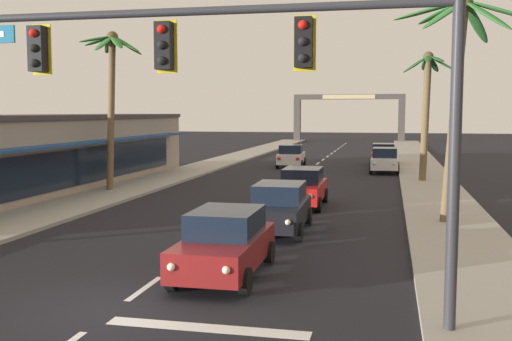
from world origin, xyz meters
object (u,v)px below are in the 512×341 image
Objects in this scene: sedan_parked_mid_kerb at (383,154)px; sedan_oncoming_far at (291,156)px; sedan_fifth_in_queue at (302,187)px; storefront_strip_left at (39,153)px; sedan_parked_nearest_kerb at (385,160)px; traffic_signal_mast at (249,69)px; palm_right_third at (426,96)px; sedan_lead_at_stop_bar at (225,243)px; palm_right_second at (459,60)px; palm_left_second at (112,78)px; sedan_third_in_queue at (279,208)px; town_gateway_arch at (349,111)px.

sedan_oncoming_far is at bearing -155.96° from sedan_parked_mid_kerb.
sedan_fifth_in_queue is 0.16× the size of storefront_strip_left.
sedan_oncoming_far is 7.32m from sedan_parked_nearest_kerb.
sedan_fifth_in_queue is 21.82m from sedan_parked_mid_kerb.
traffic_signal_mast is at bearing -94.39° from sedan_parked_nearest_kerb.
palm_right_third is at bearing 79.48° from traffic_signal_mast.
palm_right_second is at bearing 53.02° from sedan_lead_at_stop_bar.
traffic_signal_mast is 20.61m from palm_left_second.
palm_right_second is at bearing -15.73° from storefront_strip_left.
sedan_oncoming_far is (-3.15, 30.27, 0.00)m from sedan_lead_at_stop_bar.
sedan_third_in_queue is 16.47m from storefront_strip_left.
sedan_parked_mid_kerb is 0.54× the size of palm_right_second.
town_gateway_arch is at bearing 91.83° from sedan_fifth_in_queue.
palm_right_third is (15.80, 7.85, -0.78)m from palm_left_second.
town_gateway_arch is at bearing 97.26° from palm_right_second.
sedan_lead_at_stop_bar is at bearing -105.23° from palm_right_third.
palm_right_third is (2.32, -5.58, 4.18)m from sedan_parked_nearest_kerb.
sedan_parked_mid_kerb is (3.25, 21.58, 0.00)m from sedan_fifth_in_queue.
palm_left_second is at bearing 140.28° from sedan_third_in_queue.
town_gateway_arch is at bearing 77.63° from storefront_strip_left.
sedan_oncoming_far is (-4.49, 33.36, -4.09)m from traffic_signal_mast.
palm_left_second is at bearing -112.49° from sedan_oncoming_far.
palm_right_third is (5.71, 10.41, 4.18)m from sedan_fifth_in_queue.
sedan_fifth_in_queue is 16.35m from sedan_parked_nearest_kerb.
town_gateway_arch is at bearing 81.66° from palm_left_second.
sedan_fifth_in_queue is (0.31, 11.68, 0.00)m from sedan_lead_at_stop_bar.
sedan_oncoming_far is at bearing 98.09° from sedan_third_in_queue.
storefront_strip_left is at bearing -102.37° from town_gateway_arch.
palm_right_second is at bearing -28.69° from sedan_fifth_in_queue.
sedan_oncoming_far is at bearing 159.24° from sedan_parked_nearest_kerb.
town_gateway_arch is (-7.58, 48.20, -0.78)m from palm_right_third.
town_gateway_arch is (-1.87, 58.61, 3.40)m from sedan_fifth_in_queue.
sedan_fifth_in_queue is 0.55× the size of palm_left_second.
town_gateway_arch reaches higher than sedan_fifth_in_queue.
town_gateway_arch is at bearing 91.28° from sedan_lead_at_stop_bar.
palm_right_third reaches higher than sedan_parked_mid_kerb.
palm_right_second reaches higher than sedan_parked_mid_kerb.
storefront_strip_left is at bearing 149.90° from sedan_third_in_queue.
palm_right_third reaches higher than sedan_lead_at_stop_bar.
palm_right_third is at bearing 91.27° from palm_right_second.
palm_right_second is 0.30× the size of storefront_strip_left.
palm_left_second reaches higher than palm_right_third.
sedan_fifth_in_queue is 0.29× the size of town_gateway_arch.
traffic_signal_mast is 2.50× the size of sedan_parked_mid_kerb.
palm_right_second is (2.62, -19.28, 5.10)m from sedan_parked_nearest_kerb.
sedan_lead_at_stop_bar is 1.00× the size of sedan_fifth_in_queue.
palm_right_third reaches higher than sedan_oncoming_far.
storefront_strip_left is (-17.45, -19.18, 1.13)m from sedan_parked_mid_kerb.
palm_right_second is at bearing -83.66° from sedan_parked_mid_kerb.
sedan_parked_nearest_kerb is 19.67m from palm_left_second.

